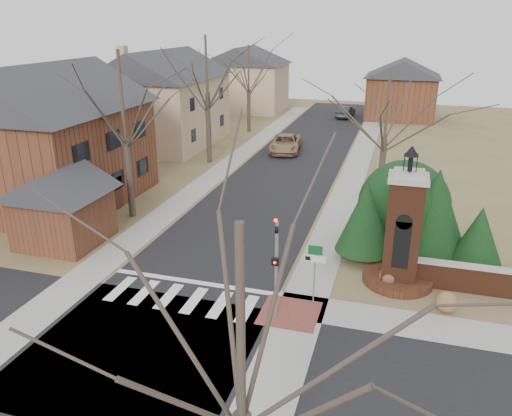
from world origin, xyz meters
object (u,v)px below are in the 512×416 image
(traffic_signal_pole, at_px, (276,260))
(distant_car, at_px, (346,112))
(brick_gate_monument, at_px, (402,239))
(pickup_truck, at_px, (286,143))
(sign_post, at_px, (315,263))

(traffic_signal_pole, bearing_deg, distant_car, 93.39)
(brick_gate_monument, distance_m, pickup_truck, 24.78)
(pickup_truck, distance_m, distant_car, 19.12)
(brick_gate_monument, xyz_separation_m, pickup_truck, (-10.60, 22.36, -1.39))
(traffic_signal_pole, distance_m, brick_gate_monument, 6.47)
(traffic_signal_pole, bearing_deg, sign_post, 47.57)
(brick_gate_monument, distance_m, distant_car, 41.90)
(sign_post, height_order, pickup_truck, sign_post)
(distant_car, bearing_deg, pickup_truck, 87.47)
(sign_post, bearing_deg, traffic_signal_pole, -132.43)
(sign_post, relative_size, brick_gate_monument, 0.42)
(traffic_signal_pole, bearing_deg, pickup_truck, 102.42)
(distant_car, bearing_deg, traffic_signal_pole, 100.49)
(traffic_signal_pole, relative_size, sign_post, 1.64)
(traffic_signal_pole, relative_size, brick_gate_monument, 0.69)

